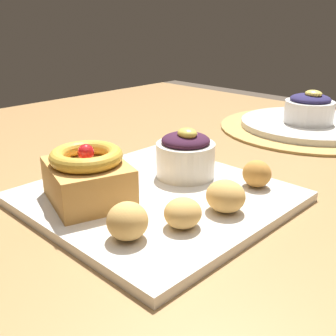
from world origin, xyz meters
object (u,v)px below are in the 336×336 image
at_px(fritter_front, 183,213).
at_px(fritter_back, 226,196).
at_px(back_plate, 308,124).
at_px(fritter_extra, 127,221).
at_px(fritter_middle, 257,174).
at_px(berry_ramekin, 186,155).
at_px(cake_slice, 88,176).
at_px(back_ramekin, 309,108).
at_px(front_plate, 157,197).

relative_size(fritter_front, fritter_back, 0.89).
bearing_deg(back_plate, fritter_extra, -81.45).
bearing_deg(fritter_middle, berry_ramekin, -158.18).
height_order(fritter_middle, back_plate, fritter_middle).
bearing_deg(fritter_back, fritter_extra, -105.67).
height_order(cake_slice, back_ramekin, same).
distance_m(berry_ramekin, fritter_extra, 0.18).
distance_m(cake_slice, berry_ramekin, 0.14).
bearing_deg(fritter_back, back_plate, 104.88).
relative_size(fritter_back, fritter_extra, 1.09).
distance_m(cake_slice, back_plate, 0.53).
relative_size(berry_ramekin, fritter_extra, 1.91).
bearing_deg(back_ramekin, fritter_extra, -81.62).
height_order(front_plate, fritter_middle, fritter_middle).
xyz_separation_m(cake_slice, back_plate, (0.02, 0.53, -0.03)).
height_order(fritter_back, back_plate, fritter_back).
height_order(fritter_front, fritter_back, fritter_back).
relative_size(fritter_front, back_ramekin, 0.43).
xyz_separation_m(fritter_front, fritter_extra, (-0.02, -0.06, 0.00)).
height_order(fritter_front, fritter_middle, fritter_middle).
bearing_deg(fritter_extra, berry_ramekin, 113.49).
distance_m(fritter_back, fritter_extra, 0.12).
bearing_deg(fritter_front, cake_slice, -166.27).
bearing_deg(back_plate, cake_slice, -91.95).
distance_m(berry_ramekin, fritter_middle, 0.10).
distance_m(berry_ramekin, back_ramekin, 0.38).
height_order(berry_ramekin, back_plate, berry_ramekin).
xyz_separation_m(berry_ramekin, fritter_extra, (0.07, -0.17, -0.01)).
distance_m(fritter_middle, back_plate, 0.37).
height_order(berry_ramekin, back_ramekin, back_ramekin).
bearing_deg(fritter_front, back_ramekin, 101.95).
xyz_separation_m(cake_slice, fritter_middle, (0.12, 0.18, -0.01)).
xyz_separation_m(berry_ramekin, fritter_middle, (0.09, 0.04, -0.01)).
height_order(fritter_extra, back_plate, fritter_extra).
height_order(berry_ramekin, fritter_middle, berry_ramekin).
relative_size(fritter_middle, back_plate, 0.14).
bearing_deg(fritter_extra, fritter_middle, 84.69).
xyz_separation_m(cake_slice, fritter_front, (0.12, 0.03, -0.02)).
height_order(front_plate, cake_slice, cake_slice).
height_order(fritter_back, fritter_extra, fritter_extra).
relative_size(fritter_middle, fritter_back, 0.83).
height_order(front_plate, fritter_front, fritter_front).
xyz_separation_m(front_plate, fritter_front, (0.08, -0.04, 0.02)).
bearing_deg(back_ramekin, fritter_front, -78.05).
distance_m(front_plate, fritter_back, 0.10).
bearing_deg(front_plate, cake_slice, -120.72).
height_order(cake_slice, fritter_middle, cake_slice).
bearing_deg(back_ramekin, berry_ramekin, -88.81).
xyz_separation_m(berry_ramekin, back_ramekin, (-0.01, 0.38, 0.00)).
relative_size(fritter_back, back_ramekin, 0.48).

